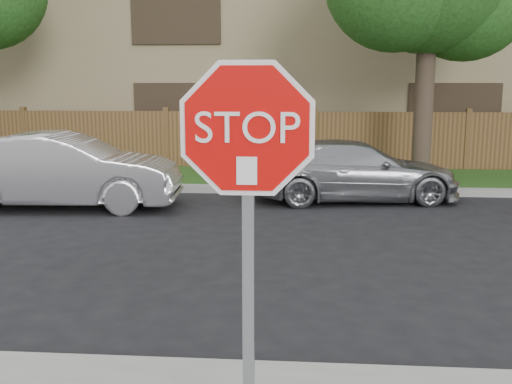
{
  "coord_description": "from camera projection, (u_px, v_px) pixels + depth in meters",
  "views": [
    {
      "loc": [
        -0.29,
        -4.65,
        2.4
      ],
      "look_at": [
        -0.59,
        -0.9,
        1.7
      ],
      "focal_mm": 42.0,
      "sensor_mm": 36.0,
      "label": 1
    }
  ],
  "objects": [
    {
      "name": "ground",
      "position": [
        335.0,
        374.0,
        4.97
      ],
      "size": [
        90.0,
        90.0,
        0.0
      ],
      "primitive_type": "plane",
      "color": "black",
      "rests_on": "ground"
    },
    {
      "name": "sedan_right",
      "position": [
        354.0,
        171.0,
        12.13
      ],
      "size": [
        4.4,
        2.25,
        1.22
      ],
      "primitive_type": "imported",
      "rotation": [
        0.0,
        0.0,
        1.7
      ],
      "color": "#9B9CA2",
      "rests_on": "ground"
    },
    {
      "name": "fence",
      "position": [
        314.0,
        142.0,
        16.0
      ],
      "size": [
        70.0,
        0.12,
        1.6
      ],
      "primitive_type": "cube",
      "color": "#4E381B",
      "rests_on": "ground"
    },
    {
      "name": "apartment_building",
      "position": [
        313.0,
        48.0,
        20.99
      ],
      "size": [
        35.2,
        9.2,
        7.2
      ],
      "color": "#91815A",
      "rests_on": "ground"
    },
    {
      "name": "sedan_left",
      "position": [
        64.0,
        171.0,
        11.37
      ],
      "size": [
        4.46,
        1.82,
        1.44
      ],
      "primitive_type": "imported",
      "rotation": [
        0.0,
        0.0,
        1.64
      ],
      "color": "silver",
      "rests_on": "ground"
    },
    {
      "name": "far_curb",
      "position": [
        316.0,
        190.0,
        12.94
      ],
      "size": [
        70.0,
        0.3,
        0.15
      ],
      "primitive_type": "cube",
      "color": "gray",
      "rests_on": "ground"
    },
    {
      "name": "grass_strip",
      "position": [
        315.0,
        179.0,
        14.56
      ],
      "size": [
        70.0,
        3.0,
        0.12
      ],
      "primitive_type": "cube",
      "color": "#1E4714",
      "rests_on": "ground"
    },
    {
      "name": "stop_sign",
      "position": [
        248.0,
        188.0,
        3.23
      ],
      "size": [
        1.01,
        0.13,
        2.55
      ],
      "color": "gray",
      "rests_on": "sidewalk_near"
    }
  ]
}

